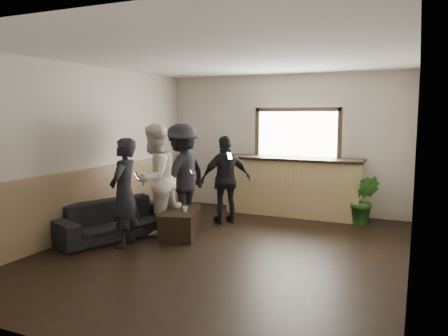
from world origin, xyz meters
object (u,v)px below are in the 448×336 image
at_px(potted_plant, 364,200).
at_px(person_d, 226,180).
at_px(sofa, 116,219).
at_px(person_b, 155,179).
at_px(cup_b, 185,209).
at_px(person_a, 124,193).
at_px(cup_a, 177,206).
at_px(bar_counter, 293,183).
at_px(person_c, 182,174).
at_px(coffee_table, 180,223).

bearing_deg(potted_plant, person_d, -159.54).
bearing_deg(sofa, person_b, -24.32).
relative_size(cup_b, person_a, 0.06).
distance_m(cup_a, potted_plant, 3.37).
bearing_deg(person_a, sofa, -139.70).
relative_size(person_a, person_d, 1.03).
distance_m(bar_counter, person_c, 2.27).
bearing_deg(cup_a, person_d, 66.12).
relative_size(bar_counter, person_b, 1.46).
distance_m(bar_counter, person_a, 3.57).
height_order(cup_a, person_a, person_a).
bearing_deg(person_c, coffee_table, 36.88).
xyz_separation_m(cup_a, person_b, (-0.35, -0.13, 0.45)).
xyz_separation_m(person_c, person_d, (0.69, 0.40, -0.11)).
xyz_separation_m(potted_plant, person_b, (-3.14, -2.01, 0.47)).
xyz_separation_m(cup_a, person_c, (-0.24, 0.60, 0.44)).
xyz_separation_m(person_b, person_c, (0.11, 0.73, -0.01)).
distance_m(sofa, cup_b, 1.15).
relative_size(sofa, person_a, 1.22).
xyz_separation_m(sofa, potted_plant, (3.62, 2.47, 0.16)).
distance_m(sofa, person_d, 2.10).
distance_m(cup_a, person_b, 0.58).
height_order(cup_a, potted_plant, potted_plant).
relative_size(sofa, cup_a, 15.96).
bearing_deg(bar_counter, potted_plant, -10.94).
bearing_deg(sofa, person_d, -16.81).
bearing_deg(bar_counter, sofa, -129.15).
bearing_deg(cup_b, sofa, -158.82).
relative_size(bar_counter, person_a, 1.64).
height_order(potted_plant, person_a, person_a).
xyz_separation_m(sofa, person_c, (0.58, 1.19, 0.62)).
xyz_separation_m(sofa, cup_b, (1.06, 0.41, 0.17)).
height_order(potted_plant, person_c, person_c).
bearing_deg(coffee_table, person_d, 73.45).
bearing_deg(cup_a, cup_b, -35.82).
xyz_separation_m(coffee_table, cup_b, (0.12, -0.06, 0.26)).
bearing_deg(sofa, cup_a, -32.91).
relative_size(bar_counter, potted_plant, 2.97).
relative_size(coffee_table, person_d, 0.60).
relative_size(cup_b, person_b, 0.05).
distance_m(bar_counter, coffee_table, 2.63).
distance_m(potted_plant, person_b, 3.76).
bearing_deg(person_d, sofa, 9.80).
distance_m(cup_b, potted_plant, 3.28).
distance_m(potted_plant, person_d, 2.53).
relative_size(cup_a, person_b, 0.07).
xyz_separation_m(potted_plant, person_a, (-3.17, -2.82, 0.37)).
height_order(sofa, coffee_table, sofa).
height_order(person_a, person_d, person_a).
bearing_deg(person_b, sofa, -45.45).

